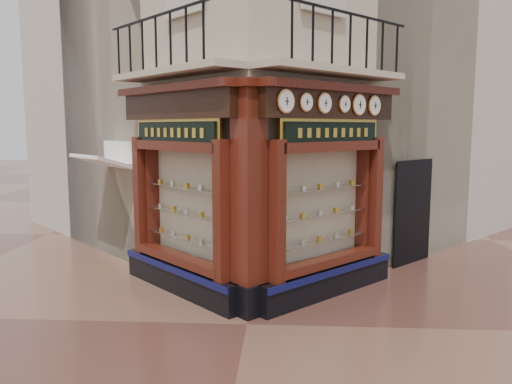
# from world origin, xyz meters

# --- Properties ---
(ground) EXTENTS (80.00, 80.00, 0.00)m
(ground) POSITION_xyz_m (0.00, 0.00, 0.00)
(ground) COLOR #532F26
(ground) RESTS_ON ground
(main_building) EXTENTS (11.31, 11.31, 12.00)m
(main_building) POSITION_xyz_m (0.00, 6.16, 6.00)
(main_building) COLOR #B9A991
(main_building) RESTS_ON ground
(neighbour_left) EXTENTS (11.31, 11.31, 11.00)m
(neighbour_left) POSITION_xyz_m (-2.47, 8.63, 5.50)
(neighbour_left) COLOR beige
(neighbour_left) RESTS_ON ground
(neighbour_right) EXTENTS (11.31, 11.31, 11.00)m
(neighbour_right) POSITION_xyz_m (2.47, 8.63, 5.50)
(neighbour_right) COLOR beige
(neighbour_right) RESTS_ON ground
(shopfront_left) EXTENTS (2.86, 2.86, 3.98)m
(shopfront_left) POSITION_xyz_m (-1.41, 1.57, 1.98)
(shopfront_left) COLOR black
(shopfront_left) RESTS_ON ground
(shopfront_right) EXTENTS (2.86, 2.86, 3.98)m
(shopfront_right) POSITION_xyz_m (1.41, 1.57, 1.98)
(shopfront_right) COLOR black
(shopfront_right) RESTS_ON ground
(corner_pilaster) EXTENTS (0.85, 0.85, 3.98)m
(corner_pilaster) POSITION_xyz_m (0.00, 0.50, 1.95)
(corner_pilaster) COLOR black
(corner_pilaster) RESTS_ON ground
(balcony) EXTENTS (5.94, 2.97, 1.03)m
(balcony) POSITION_xyz_m (0.00, 1.49, 4.22)
(balcony) COLOR #B9A991
(balcony) RESTS_ON ground
(clock_a) EXTENTS (0.31, 0.31, 0.39)m
(clock_a) POSITION_xyz_m (0.60, 0.50, 3.62)
(clock_a) COLOR #D28346
(clock_a) RESTS_ON ground
(clock_b) EXTENTS (0.26, 0.26, 0.32)m
(clock_b) POSITION_xyz_m (0.95, 0.84, 3.62)
(clock_b) COLOR #D28346
(clock_b) RESTS_ON ground
(clock_c) EXTENTS (0.29, 0.29, 0.37)m
(clock_c) POSITION_xyz_m (1.28, 1.18, 3.62)
(clock_c) COLOR #D28346
(clock_c) RESTS_ON ground
(clock_d) EXTENTS (0.26, 0.26, 0.32)m
(clock_d) POSITION_xyz_m (1.68, 1.57, 3.62)
(clock_d) COLOR #D28346
(clock_d) RESTS_ON ground
(clock_e) EXTENTS (0.32, 0.32, 0.40)m
(clock_e) POSITION_xyz_m (1.99, 1.88, 3.62)
(clock_e) COLOR #D28346
(clock_e) RESTS_ON ground
(clock_f) EXTENTS (0.31, 0.31, 0.39)m
(clock_f) POSITION_xyz_m (2.33, 2.23, 3.62)
(clock_f) COLOR #D28346
(clock_f) RESTS_ON ground
(awning) EXTENTS (1.74, 1.74, 0.35)m
(awning) POSITION_xyz_m (-3.58, 3.37, 0.00)
(awning) COLOR white
(awning) RESTS_ON ground
(signboard_left) EXTENTS (2.00, 2.00, 0.53)m
(signboard_left) POSITION_xyz_m (-1.46, 1.51, 3.10)
(signboard_left) COLOR gold
(signboard_left) RESTS_ON ground
(signboard_right) EXTENTS (1.95, 1.95, 0.52)m
(signboard_right) POSITION_xyz_m (1.46, 1.51, 3.10)
(signboard_right) COLOR gold
(signboard_right) RESTS_ON ground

